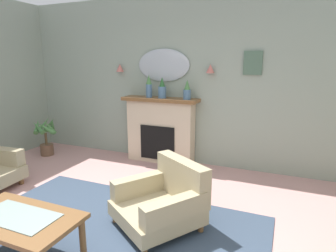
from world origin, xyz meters
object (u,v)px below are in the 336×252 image
Objects in this scene: coffee_table at (19,222)px; wall_sconce_left at (120,68)px; wall_sconce_right at (210,69)px; mantel_vase_centre at (149,87)px; mantel_vase_right at (187,91)px; fireplace at (160,131)px; potted_plant_small_fern at (46,135)px; mantel_vase_left at (162,89)px; wall_mirror at (163,65)px; armchair_by_coffee_table at (164,199)px; framed_picture at (253,63)px.

wall_sconce_left is at bearing 104.59° from coffee_table.
mantel_vase_centre is at bearing -173.48° from wall_sconce_right.
mantel_vase_right is 0.51m from wall_sconce_right.
fireplace is 1.84× the size of potted_plant_small_fern.
mantel_vase_right is at bearing -5.08° from wall_sconce_left.
mantel_vase_left is at bearing -29.53° from fireplace.
mantel_vase_right is at bearing 78.77° from coffee_table.
coffee_table is (0.13, -2.87, -0.96)m from mantel_vase_centre.
potted_plant_small_fern is at bearing -162.84° from wall_mirror.
wall_sconce_right is 2.38m from armchair_by_coffee_table.
mantel_vase_centre is at bearing -171.94° from fireplace.
fireplace is 0.80m from mantel_vase_centre.
armchair_by_coffee_table is (-0.62, -2.02, -1.44)m from framed_picture.
potted_plant_small_fern is (-1.32, -0.62, -1.27)m from wall_sconce_left.
wall_mirror reaches higher than mantel_vase_right.
potted_plant_small_fern reaches higher than coffee_table.
mantel_vase_left is at bearing -180.00° from mantel_vase_right.
wall_sconce_right is at bearing 8.53° from mantel_vase_left.
wall_mirror is 1.30× the size of potted_plant_small_fern.
wall_sconce_right reaches higher than mantel_vase_right.
potted_plant_small_fern is at bearing -154.84° from wall_sconce_left.
wall_sconce_left is 0.19× the size of potted_plant_small_fern.
mantel_vase_centre reaches higher than potted_plant_small_fern.
wall_sconce_right is at bearing 11.61° from potted_plant_small_fern.
wall_sconce_right is 0.39× the size of framed_picture.
mantel_vase_centre is at bearing -173.96° from framed_picture.
armchair_by_coffee_table is (1.08, -1.84, -1.04)m from mantel_vase_centre.
armchair_by_coffee_table is (0.03, -1.96, -1.35)m from wall_sconce_right.
potted_plant_small_fern is (-1.97, -0.50, -0.95)m from mantel_vase_centre.
armchair_by_coffee_table is 1.52× the size of potted_plant_small_fern.
wall_sconce_right is 0.66m from framed_picture.
mantel_vase_left is at bearing 87.60° from coffee_table.
mantel_vase_centre is 0.45m from wall_mirror.
mantel_vase_left is 2.54× the size of wall_sconce_left.
wall_sconce_right reaches higher than mantel_vase_centre.
potted_plant_small_fern is at bearing -169.50° from framed_picture.
fireplace reaches higher than coffee_table.
mantel_vase_left is 0.88m from wall_sconce_right.
wall_sconce_left is (-0.85, -0.05, -0.05)m from wall_mirror.
fireplace is at bearing 115.29° from armchair_by_coffee_table.
potted_plant_small_fern is at bearing -166.31° from fireplace.
mantel_vase_centre reaches higher than mantel_vase_left.
potted_plant_small_fern is at bearing -165.75° from mantel_vase_centre.
wall_sconce_right is 3.33m from potted_plant_small_fern.
mantel_vase_left reaches higher than fireplace.
wall_sconce_left is at bearing 173.84° from fireplace.
mantel_vase_left is 0.32× the size of coffee_table.
wall_sconce_right is at bearing 6.52° from mantel_vase_centre.
fireplace is 3.78× the size of framed_picture.
wall_sconce_left reaches higher than armchair_by_coffee_table.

